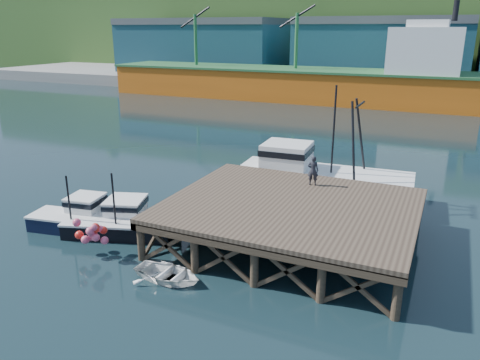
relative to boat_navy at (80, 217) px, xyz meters
The scene contains 12 objects.
ground 6.24m from the boat_navy, 30.09° to the left, with size 300.00×300.00×0.00m, color black.
wharf 11.33m from the boat_navy, 15.06° to the left, with size 12.00×10.00×2.62m.
far_quay 73.31m from the boat_navy, 85.80° to the left, with size 160.00×40.00×2.00m, color gray.
warehouse_left 74.51m from the boat_navy, 113.51° to the left, with size 32.00×16.00×9.00m, color navy.
warehouse_mid 68.57m from the boat_navy, 85.49° to the left, with size 28.00×16.00×9.00m, color navy.
cargo_ship 51.28m from the boat_navy, 93.46° to the left, with size 55.50×10.00×13.75m.
hillside 103.77m from the boat_navy, 87.02° to the left, with size 220.00×50.00×22.00m, color #2D511E.
boat_navy is the anchor object (origin of this frame).
boat_black 2.44m from the boat_navy, 11.87° to the left, with size 6.13×5.08×3.56m.
trawler 14.42m from the boat_navy, 43.29° to the left, with size 10.93×4.43×7.19m.
dinghy 7.80m from the boat_navy, 20.17° to the right, with size 2.20×3.08×0.64m, color white.
dockworker 12.90m from the boat_navy, 29.63° to the left, with size 0.60×0.39×1.64m, color black.
Camera 1 is at (12.14, -20.74, 10.34)m, focal length 35.00 mm.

